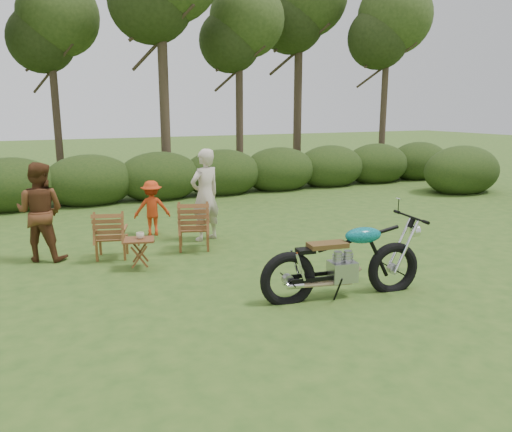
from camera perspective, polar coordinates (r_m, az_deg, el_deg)
name	(u,v)px	position (r m, az deg, el deg)	size (l,w,h in m)	color
ground	(325,302)	(7.12, 7.90, -9.73)	(80.00, 80.00, 0.00)	#2E4F1A
tree_line	(165,68)	(15.84, -10.32, 16.30)	(22.52, 11.62, 8.14)	#3D3021
motorcycle	(341,296)	(7.38, 9.72, -8.99)	(2.31, 0.88, 1.32)	#0EB5BA
lawn_chair_right	(194,249)	(9.66, -7.05, -3.74)	(0.65, 0.65, 0.95)	#5C2E17
lawn_chair_left	(113,258)	(9.41, -16.04, -4.58)	(0.60, 0.60, 0.88)	brown
side_table	(140,254)	(8.58, -13.14, -4.25)	(0.50, 0.42, 0.52)	#5C2F17
cup	(140,235)	(8.52, -13.10, -2.18)	(0.13, 0.13, 0.10)	beige
adult_a	(206,240)	(10.30, -5.73, -2.70)	(0.68, 0.45, 1.86)	beige
adult_b	(45,259)	(9.70, -23.00, -4.60)	(0.85, 0.66, 1.74)	#552E18
child	(153,235)	(10.85, -11.67, -2.13)	(0.75, 0.43, 1.16)	red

